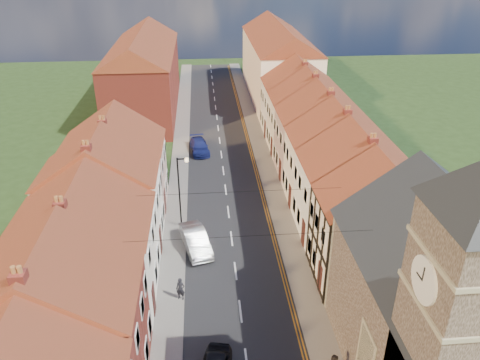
% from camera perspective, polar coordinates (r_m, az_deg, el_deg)
% --- Properties ---
extents(road, '(7.00, 90.00, 0.02)m').
position_cam_1_polar(road, '(46.86, -2.04, 1.13)').
color(road, black).
rests_on(road, ground).
extents(pavement_left, '(1.80, 90.00, 0.12)m').
position_cam_1_polar(pavement_left, '(46.87, -7.42, 0.98)').
color(pavement_left, gray).
rests_on(pavement_left, ground).
extents(pavement_right, '(1.80, 90.00, 0.12)m').
position_cam_1_polar(pavement_right, '(47.22, 3.29, 1.38)').
color(pavement_right, gray).
rests_on(pavement_right, ground).
extents(church, '(11.25, 14.25, 15.20)m').
position_cam_1_polar(church, '(24.08, 25.07, -13.55)').
color(church, '#372E27').
rests_on(church, ground).
extents(cottage_r_tudor, '(8.30, 5.20, 9.00)m').
position_cam_1_polar(cottage_r_tudor, '(31.58, 16.67, -4.78)').
color(cottage_r_tudor, white).
rests_on(cottage_r_tudor, ground).
extents(cottage_r_white_near, '(8.30, 6.00, 9.00)m').
position_cam_1_polar(cottage_r_white_near, '(35.98, 13.84, -0.26)').
color(cottage_r_white_near, white).
rests_on(cottage_r_white_near, ground).
extents(cottage_r_cream_mid, '(8.30, 5.20, 9.00)m').
position_cam_1_polar(cottage_r_cream_mid, '(40.61, 11.59, 3.25)').
color(cottage_r_cream_mid, white).
rests_on(cottage_r_cream_mid, ground).
extents(cottage_r_pink, '(8.30, 6.00, 9.00)m').
position_cam_1_polar(cottage_r_pink, '(45.42, 9.80, 6.01)').
color(cottage_r_pink, '#BD9F95').
rests_on(cottage_r_pink, ground).
extents(cottage_r_white_far, '(8.30, 5.20, 9.00)m').
position_cam_1_polar(cottage_r_white_far, '(50.34, 8.34, 8.24)').
color(cottage_r_white_far, white).
rests_on(cottage_r_white_far, ground).
extents(cottage_r_cream_far, '(8.30, 6.00, 9.00)m').
position_cam_1_polar(cottage_r_cream_far, '(55.35, 7.14, 10.06)').
color(cottage_r_cream_far, white).
rests_on(cottage_r_cream_far, ground).
extents(cottage_l_cream, '(8.30, 6.30, 9.10)m').
position_cam_1_polar(cottage_l_cream, '(24.96, -21.60, -15.24)').
color(cottage_l_cream, maroon).
rests_on(cottage_l_cream, ground).
extents(cottage_l_white, '(8.30, 6.90, 8.80)m').
position_cam_1_polar(cottage_l_white, '(29.90, -18.49, -7.27)').
color(cottage_l_white, white).
rests_on(cottage_l_white, ground).
extents(cottage_l_brick_mid, '(8.30, 5.70, 9.10)m').
position_cam_1_polar(cottage_l_brick_mid, '(34.91, -16.52, -1.42)').
color(cottage_l_brick_mid, white).
rests_on(cottage_l_brick_mid, ground).
extents(cottage_l_pink, '(8.30, 6.30, 8.80)m').
position_cam_1_polar(cottage_l_pink, '(40.09, -15.07, 2.35)').
color(cottage_l_pink, '#BD9F95').
rests_on(cottage_l_pink, ground).
extents(block_right_far, '(8.30, 24.20, 10.50)m').
position_cam_1_polar(block_right_far, '(69.69, 4.65, 14.43)').
color(block_right_far, white).
rests_on(block_right_far, ground).
extents(block_left_far, '(8.30, 24.20, 10.50)m').
position_cam_1_polar(block_left_far, '(64.34, -11.62, 12.91)').
color(block_left_far, maroon).
rests_on(block_left_far, ground).
extents(lamppost, '(0.88, 0.15, 6.00)m').
position_cam_1_polar(lamppost, '(36.36, -7.30, -1.01)').
color(lamppost, black).
rests_on(lamppost, pavement_left).
extents(car_mid, '(2.68, 4.85, 1.51)m').
position_cam_1_polar(car_mid, '(35.13, -5.46, -7.31)').
color(car_mid, '#ABAFB3').
rests_on(car_mid, ground).
extents(car_far, '(2.42, 4.69, 1.30)m').
position_cam_1_polar(car_far, '(51.04, -4.97, 4.10)').
color(car_far, navy).
rests_on(car_far, ground).
extents(pedestrian_left, '(0.65, 0.52, 1.57)m').
position_cam_1_polar(pedestrian_left, '(30.64, -7.27, -13.04)').
color(pedestrian_left, black).
rests_on(pedestrian_left, pavement_left).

